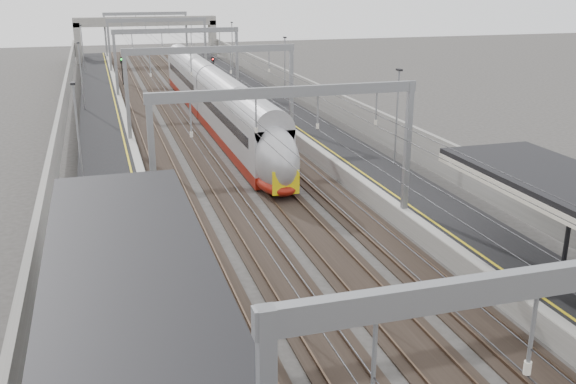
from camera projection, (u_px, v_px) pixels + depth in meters
platform_left at (106, 138)px, 50.38m from camera, size 4.00×120.00×1.00m
platform_right at (300, 125)px, 54.74m from camera, size 4.00×120.00×1.00m
tracks at (207, 136)px, 52.70m from camera, size 11.40×140.00×0.20m
overhead_line at (192, 53)px, 56.81m from camera, size 13.00×140.00×6.60m
overbridge at (146, 27)px, 101.09m from camera, size 22.00×2.20×6.90m
wall_left at (62, 126)px, 49.16m from camera, size 0.30×120.00×3.20m
wall_right at (335, 110)px, 55.27m from camera, size 0.30×120.00×3.20m
train at (216, 104)px, 55.97m from camera, size 2.54×46.24×4.02m
signal_green at (122, 66)px, 77.56m from camera, size 0.32×0.32×3.48m
signal_red_near at (193, 65)px, 78.15m from camera, size 0.32×0.32×3.48m
signal_red_far at (213, 66)px, 77.66m from camera, size 0.32×0.32×3.48m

